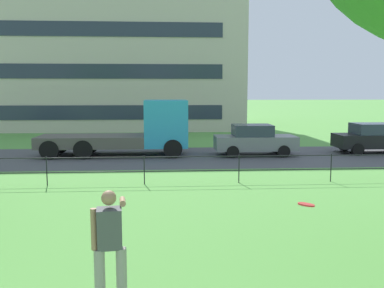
{
  "coord_description": "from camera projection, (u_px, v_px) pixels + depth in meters",
  "views": [
    {
      "loc": [
        2.38,
        -0.34,
        3.2
      ],
      "look_at": [
        3.03,
        9.82,
        1.91
      ],
      "focal_mm": 39.28,
      "sensor_mm": 36.0,
      "label": 1
    }
  ],
  "objects": [
    {
      "name": "street_strip",
      "position": [
        116.0,
        157.0,
        20.29
      ],
      "size": [
        80.0,
        6.66,
        0.01
      ],
      "primitive_type": "cube",
      "color": "#4C4C51",
      "rests_on": "ground"
    },
    {
      "name": "park_fence",
      "position": [
        96.0,
        166.0,
        14.32
      ],
      "size": [
        29.69,
        0.04,
        1.0
      ],
      "color": "black",
      "rests_on": "ground"
    },
    {
      "name": "person_thrower",
      "position": [
        110.0,
        244.0,
        6.2
      ],
      "size": [
        0.51,
        0.81,
        1.77
      ],
      "color": "gray",
      "rests_on": "ground"
    },
    {
      "name": "frisbee",
      "position": [
        306.0,
        205.0,
        6.71
      ],
      "size": [
        0.37,
        0.37,
        0.06
      ],
      "color": "red"
    },
    {
      "name": "flatbed_truck_center",
      "position": [
        136.0,
        131.0,
        20.9
      ],
      "size": [
        7.32,
        2.48,
        2.75
      ],
      "color": "#2D99D1",
      "rests_on": "ground"
    },
    {
      "name": "car_grey_right",
      "position": [
        254.0,
        140.0,
        20.91
      ],
      "size": [
        4.01,
        1.84,
        1.54
      ],
      "color": "slate",
      "rests_on": "ground"
    },
    {
      "name": "car_black_far_right",
      "position": [
        374.0,
        138.0,
        21.73
      ],
      "size": [
        4.01,
        1.84,
        1.54
      ],
      "color": "black",
      "rests_on": "ground"
    },
    {
      "name": "apartment_building_background",
      "position": [
        98.0,
        37.0,
        37.79
      ],
      "size": [
        25.06,
        13.55,
        15.98
      ],
      "color": "beige",
      "rests_on": "ground"
    }
  ]
}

